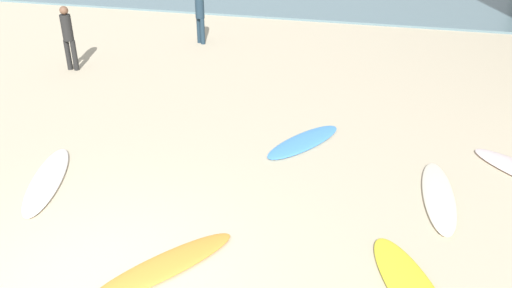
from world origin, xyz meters
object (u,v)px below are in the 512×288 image
surfboard_4 (47,180)px  beachgoer_near (68,35)px  surfboard_3 (304,142)px  surfboard_5 (165,266)px  surfboard_6 (439,196)px  beachgoer_mid (200,13)px  surfboard_1 (412,288)px

surfboard_4 → beachgoer_near: bearing=-82.4°
surfboard_3 → surfboard_5: size_ratio=0.93×
surfboard_6 → beachgoer_mid: size_ratio=1.31×
surfboard_5 → surfboard_6: (3.58, 2.74, 0.01)m
surfboard_5 → surfboard_3: bearing=110.0°
surfboard_1 → beachgoer_mid: (-6.52, 9.79, 0.91)m
surfboard_4 → surfboard_6: size_ratio=1.03×
surfboard_3 → surfboard_6: bearing=0.6°
beachgoer_near → surfboard_5: bearing=131.1°
surfboard_5 → beachgoer_mid: 10.79m
beachgoer_mid → beachgoer_near: bearing=-91.0°
surfboard_3 → beachgoer_mid: bearing=155.4°
surfboard_1 → surfboard_5: bearing=-17.2°
surfboard_3 → surfboard_4: same height
beachgoer_mid → surfboard_5: bearing=-36.8°
beachgoer_near → beachgoer_mid: bearing=-125.3°
surfboard_4 → surfboard_3: bearing=-168.2°
beachgoer_near → surfboard_1: bearing=145.2°
surfboard_5 → beachgoer_near: 9.03m
surfboard_3 → surfboard_1: bearing=-31.5°
surfboard_6 → surfboard_1: bearing=-103.4°
surfboard_3 → surfboard_6: (2.47, -1.35, 0.00)m
beachgoer_near → surfboard_4: bearing=119.7°
surfboard_3 → beachgoer_mid: beachgoer_mid is taller
surfboard_1 → surfboard_4: bearing=-35.0°
surfboard_5 → beachgoer_near: beachgoer_near is taller
surfboard_4 → surfboard_5: (2.86, -1.51, -0.00)m
surfboard_1 → surfboard_3: (-2.06, 3.67, 0.00)m
surfboard_4 → beachgoer_mid: (-0.49, 8.71, 0.91)m
beachgoer_near → surfboard_6: bearing=157.2°
surfboard_6 → surfboard_5: bearing=-145.7°
surfboard_1 → beachgoer_mid: 11.80m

